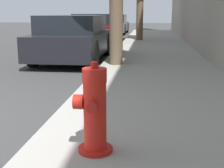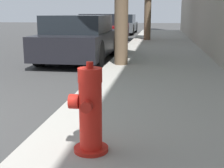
# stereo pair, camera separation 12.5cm
# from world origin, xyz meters

# --- Properties ---
(sidewalk_slab) EXTENTS (2.65, 40.00, 0.16)m
(sidewalk_slab) POSITION_xyz_m (3.36, 0.00, 0.08)
(sidewalk_slab) COLOR #99968E
(sidewalk_slab) RESTS_ON ground_plane
(fire_hydrant) EXTENTS (0.34, 0.34, 0.81)m
(fire_hydrant) POSITION_xyz_m (2.72, -0.35, 0.53)
(fire_hydrant) COLOR red
(fire_hydrant) RESTS_ON sidewalk_slab
(parked_car_near) EXTENTS (1.75, 3.99, 1.29)m
(parked_car_near) POSITION_xyz_m (1.00, 5.94, 0.64)
(parked_car_near) COLOR black
(parked_car_near) RESTS_ON ground_plane
(parked_car_mid) EXTENTS (1.84, 4.41, 1.31)m
(parked_car_mid) POSITION_xyz_m (0.78, 11.15, 0.65)
(parked_car_mid) COLOR maroon
(parked_car_mid) RESTS_ON ground_plane
(parked_car_far) EXTENTS (1.85, 4.29, 1.25)m
(parked_car_far) POSITION_xyz_m (0.74, 17.82, 0.62)
(parked_car_far) COLOR #4C5156
(parked_car_far) RESTS_ON ground_plane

